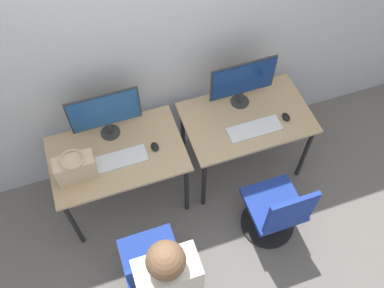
# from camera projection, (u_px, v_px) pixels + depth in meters

# --- Properties ---
(ground_plane) EXTENTS (20.00, 20.00, 0.00)m
(ground_plane) POSITION_uv_depth(u_px,v_px,m) (197.00, 210.00, 3.95)
(ground_plane) COLOR slate
(wall_back) EXTENTS (12.00, 0.05, 2.80)m
(wall_back) POSITION_uv_depth(u_px,v_px,m) (163.00, 38.00, 3.21)
(wall_back) COLOR #B7BCC1
(wall_back) RESTS_ON ground_plane
(desk_left) EXTENTS (1.07, 0.68, 0.76)m
(desk_left) POSITION_uv_depth(u_px,v_px,m) (118.00, 159.00, 3.47)
(desk_left) COLOR tan
(desk_left) RESTS_ON ground_plane
(monitor_left) EXTENTS (0.56, 0.16, 0.47)m
(monitor_left) POSITION_uv_depth(u_px,v_px,m) (105.00, 113.00, 3.28)
(monitor_left) COLOR #2D2D2D
(monitor_left) RESTS_ON desk_left
(keyboard_left) EXTENTS (0.45, 0.16, 0.02)m
(keyboard_left) POSITION_uv_depth(u_px,v_px,m) (118.00, 160.00, 3.35)
(keyboard_left) COLOR silver
(keyboard_left) RESTS_ON desk_left
(mouse_left) EXTENTS (0.06, 0.09, 0.03)m
(mouse_left) POSITION_uv_depth(u_px,v_px,m) (155.00, 147.00, 3.41)
(mouse_left) COLOR black
(mouse_left) RESTS_ON desk_left
(office_chair_left) EXTENTS (0.48, 0.48, 0.87)m
(office_chair_left) POSITION_uv_depth(u_px,v_px,m) (153.00, 267.00, 3.31)
(office_chair_left) COLOR black
(office_chair_left) RESTS_ON ground_plane
(desk_right) EXTENTS (1.07, 0.68, 0.76)m
(desk_right) POSITION_uv_depth(u_px,v_px,m) (246.00, 123.00, 3.67)
(desk_right) COLOR tan
(desk_right) RESTS_ON ground_plane
(monitor_right) EXTENTS (0.56, 0.16, 0.47)m
(monitor_right) POSITION_uv_depth(u_px,v_px,m) (243.00, 81.00, 3.46)
(monitor_right) COLOR #2D2D2D
(monitor_right) RESTS_ON desk_right
(keyboard_right) EXTENTS (0.45, 0.16, 0.02)m
(keyboard_right) POSITION_uv_depth(u_px,v_px,m) (254.00, 129.00, 3.52)
(keyboard_right) COLOR silver
(keyboard_right) RESTS_ON desk_right
(mouse_right) EXTENTS (0.06, 0.09, 0.03)m
(mouse_right) POSITION_uv_depth(u_px,v_px,m) (286.00, 117.00, 3.58)
(mouse_right) COLOR black
(mouse_right) RESTS_ON desk_right
(office_chair_right) EXTENTS (0.48, 0.48, 0.87)m
(office_chair_right) POSITION_uv_depth(u_px,v_px,m) (276.00, 213.00, 3.56)
(office_chair_right) COLOR black
(office_chair_right) RESTS_ON ground_plane
(handbag) EXTENTS (0.30, 0.18, 0.25)m
(handbag) POSITION_uv_depth(u_px,v_px,m) (75.00, 168.00, 3.19)
(handbag) COLOR tan
(handbag) RESTS_ON desk_left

